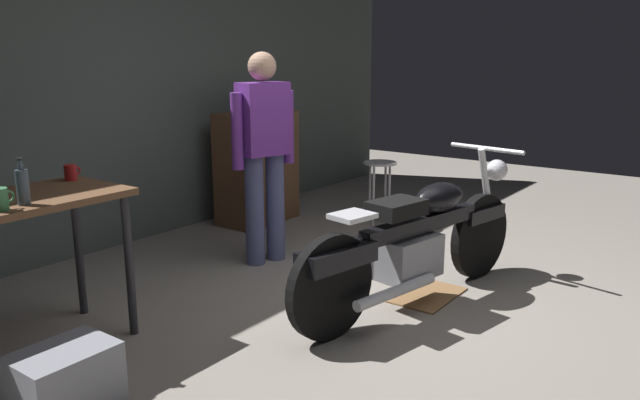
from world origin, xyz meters
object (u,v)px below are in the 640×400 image
object	(u,v)px
person_standing	(264,149)
bottle	(23,186)
mug_red_diner	(71,173)
storage_bin	(66,384)
mug_green_speckled	(0,199)
shop_stool	(380,176)
motorcycle	(417,239)
wooden_dresser	(257,168)

from	to	relation	value
person_standing	bottle	world-z (taller)	person_standing
mug_red_diner	storage_bin	bearing A→B (deg)	-126.49
mug_green_speckled	shop_stool	bearing A→B (deg)	0.33
mug_red_diner	mug_green_speckled	size ratio (longest dim) A/B	0.87
storage_bin	motorcycle	bearing A→B (deg)	-16.71
wooden_dresser	storage_bin	distance (m)	3.56
motorcycle	storage_bin	size ratio (longest dim) A/B	4.92
motorcycle	mug_green_speckled	size ratio (longest dim) A/B	17.85
motorcycle	mug_red_diner	bearing A→B (deg)	143.79
shop_stool	mug_green_speckled	xyz separation A→B (m)	(-3.64, -0.02, 0.46)
bottle	person_standing	bearing A→B (deg)	5.20
person_standing	mug_green_speckled	size ratio (longest dim) A/B	13.78
motorcycle	person_standing	distance (m)	1.48
storage_bin	mug_green_speckled	bearing A→B (deg)	83.87
storage_bin	wooden_dresser	bearing A→B (deg)	27.59
person_standing	mug_green_speckled	world-z (taller)	person_standing
shop_stool	storage_bin	bearing A→B (deg)	-171.49
motorcycle	person_standing	xyz separation A→B (m)	(0.06, 1.40, 0.48)
shop_stool	bottle	xyz separation A→B (m)	(-3.51, 0.00, 0.50)
person_standing	mug_red_diner	bearing A→B (deg)	7.12
wooden_dresser	mug_green_speckled	bearing A→B (deg)	-160.22
shop_stool	mug_green_speckled	distance (m)	3.67
mug_green_speckled	motorcycle	bearing A→B (deg)	-29.24
shop_stool	bottle	world-z (taller)	bottle
shop_stool	mug_green_speckled	bearing A→B (deg)	-179.67
wooden_dresser	bottle	distance (m)	3.17
motorcycle	mug_red_diner	world-z (taller)	same
storage_bin	bottle	bearing A→B (deg)	71.06
wooden_dresser	mug_green_speckled	distance (m)	3.30
person_standing	mug_red_diner	world-z (taller)	person_standing
person_standing	storage_bin	xyz separation A→B (m)	(-2.23, -0.74, -0.76)
motorcycle	bottle	size ratio (longest dim) A/B	8.98
bottle	mug_green_speckled	bearing A→B (deg)	-169.90
shop_stool	wooden_dresser	xyz separation A→B (m)	(-0.56, 1.09, 0.05)
wooden_dresser	bottle	size ratio (longest dim) A/B	4.56
person_standing	mug_red_diner	size ratio (longest dim) A/B	15.91
shop_stool	mug_red_diner	distance (m)	3.07
motorcycle	shop_stool	size ratio (longest dim) A/B	3.38
bottle	shop_stool	bearing A→B (deg)	-0.04
person_standing	storage_bin	size ratio (longest dim) A/B	3.80
storage_bin	person_standing	bearing A→B (deg)	18.37
wooden_dresser	bottle	xyz separation A→B (m)	(-2.95, -1.08, 0.45)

